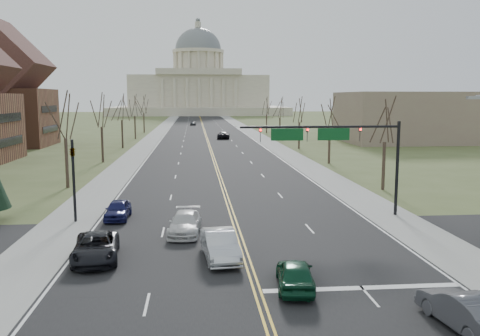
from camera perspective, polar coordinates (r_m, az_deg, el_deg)
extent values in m
plane|color=#47542A|center=(25.23, 1.68, -12.88)|extent=(600.00, 600.00, 0.00)
cube|color=black|center=(133.73, -3.98, 4.08)|extent=(20.00, 380.00, 0.01)
cube|color=black|center=(30.87, 0.33, -8.93)|extent=(120.00, 14.00, 0.01)
cube|color=gray|center=(134.02, -9.13, 4.01)|extent=(4.00, 380.00, 0.03)
cube|color=gray|center=(134.53, 1.15, 4.13)|extent=(4.00, 380.00, 0.03)
cube|color=gold|center=(133.73, -3.98, 4.09)|extent=(0.42, 380.00, 0.01)
cube|color=silver|center=(133.88, -8.19, 4.03)|extent=(0.15, 380.00, 0.01)
cube|color=silver|center=(134.30, 0.21, 4.12)|extent=(0.15, 380.00, 0.01)
cube|color=silver|center=(25.37, 13.54, -12.95)|extent=(9.50, 0.50, 0.01)
cube|color=beige|center=(273.51, -4.63, 6.46)|extent=(90.00, 60.00, 4.00)
cube|color=beige|center=(273.44, -4.66, 8.56)|extent=(70.00, 40.00, 16.00)
cube|color=beige|center=(253.23, -4.63, 10.76)|extent=(42.00, 3.00, 3.00)
cylinder|color=beige|center=(273.95, -4.69, 11.48)|extent=(24.00, 24.00, 12.00)
cylinder|color=beige|center=(274.45, -4.71, 12.90)|extent=(27.00, 27.00, 1.60)
ellipsoid|color=slate|center=(274.53, -4.71, 13.07)|extent=(24.00, 24.00, 22.80)
cylinder|color=beige|center=(275.98, -4.74, 15.74)|extent=(3.20, 3.20, 3.00)
sphere|color=slate|center=(276.30, -4.75, 16.21)|extent=(2.40, 2.40, 2.40)
cylinder|color=black|center=(40.33, 17.23, -0.06)|extent=(0.24, 0.24, 7.20)
cylinder|color=black|center=(38.13, 9.04, 4.59)|extent=(12.00, 0.18, 0.18)
imported|color=black|center=(39.01, 13.30, 3.74)|extent=(0.35, 0.40, 1.10)
sphere|color=#FF0C0C|center=(38.85, 13.39, 4.24)|extent=(0.18, 0.18, 0.18)
imported|color=black|center=(37.94, 7.55, 3.77)|extent=(0.35, 0.40, 1.10)
sphere|color=#FF0C0C|center=(37.77, 7.61, 4.28)|extent=(0.18, 0.18, 0.18)
imported|color=black|center=(37.32, 2.29, 3.76)|extent=(0.35, 0.40, 1.10)
sphere|color=#FF0C0C|center=(37.15, 2.32, 4.28)|extent=(0.18, 0.18, 0.18)
cube|color=#0C4C1E|center=(38.43, 10.47, 3.76)|extent=(2.40, 0.12, 0.90)
cube|color=#0C4C1E|center=(37.63, 5.32, 3.77)|extent=(2.40, 0.12, 0.90)
cylinder|color=black|center=(38.37, -18.16, -1.40)|extent=(0.20, 0.20, 6.00)
imported|color=black|center=(38.09, -18.30, 1.86)|extent=(0.32, 0.36, 0.99)
cube|color=gray|center=(26.95, 24.72, 7.19)|extent=(0.60, 0.25, 0.15)
cylinder|color=#32241D|center=(51.26, 15.83, 0.21)|extent=(0.32, 0.32, 4.68)
cylinder|color=#32241D|center=(53.33, -18.88, 0.52)|extent=(0.32, 0.32, 4.95)
cylinder|color=#32241D|center=(70.17, 9.99, 2.40)|extent=(0.32, 0.32, 4.68)
cylinder|color=#32241D|center=(72.80, -15.20, 2.55)|extent=(0.32, 0.32, 4.95)
cylinder|color=#32241D|center=(89.56, 6.65, 3.65)|extent=(0.32, 0.32, 4.68)
cylinder|color=#32241D|center=(92.50, -13.08, 3.71)|extent=(0.32, 0.32, 4.95)
cylinder|color=#32241D|center=(109.16, 4.50, 4.44)|extent=(0.32, 0.32, 4.68)
cylinder|color=#32241D|center=(112.31, -11.70, 4.47)|extent=(0.32, 0.32, 4.95)
cylinder|color=#32241D|center=(128.89, 3.00, 4.99)|extent=(0.32, 0.32, 4.68)
cylinder|color=#32241D|center=(132.17, -10.73, 4.99)|extent=(0.32, 0.32, 4.95)
cube|color=black|center=(77.98, -24.38, 2.74)|extent=(0.10, 9.80, 1.20)
cube|color=black|center=(77.79, -24.52, 5.18)|extent=(0.10, 9.80, 1.20)
cube|color=brown|center=(103.62, -25.14, 5.14)|extent=(17.00, 14.00, 10.50)
cube|color=black|center=(101.14, -20.50, 4.15)|extent=(0.10, 9.80, 1.20)
cube|color=black|center=(100.99, -20.60, 6.23)|extent=(0.10, 9.80, 1.20)
cube|color=#7E6659|center=(108.32, 18.19, 5.45)|extent=(25.00, 20.00, 10.00)
imported|color=#0E3E27|center=(24.52, 6.22, -11.74)|extent=(2.19, 4.38, 1.43)
imported|color=#47484E|center=(22.35, 23.80, -14.35)|extent=(2.13, 4.60, 1.46)
imported|color=#B5B8BE|center=(28.57, -2.25, -8.63)|extent=(2.18, 5.05, 1.62)
imported|color=black|center=(29.50, -15.88, -8.57)|extent=(2.94, 5.43, 1.45)
imported|color=silver|center=(33.88, -6.19, -6.19)|extent=(2.39, 5.03, 1.42)
imported|color=#16184D|center=(38.81, -13.54, -4.56)|extent=(1.71, 4.13, 1.40)
imported|color=black|center=(110.98, -1.86, 3.71)|extent=(3.04, 5.75, 1.54)
imported|color=#4B4F53|center=(164.70, -5.28, 5.05)|extent=(1.93, 4.40, 1.47)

